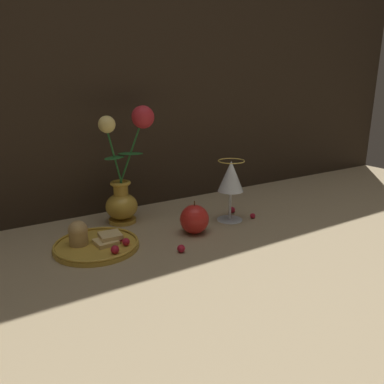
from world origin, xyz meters
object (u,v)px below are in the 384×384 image
(vase, at_px, (125,179))
(wine_glass, at_px, (231,179))
(apple_beside_vase, at_px, (194,219))
(plate_with_pastries, at_px, (94,242))

(vase, height_order, wine_glass, vase)
(vase, bearing_deg, apple_beside_vase, -56.22)
(plate_with_pastries, bearing_deg, vase, 43.45)
(vase, relative_size, apple_beside_vase, 3.64)
(vase, xyz_separation_m, wine_glass, (0.26, -0.15, -0.00))
(plate_with_pastries, bearing_deg, wine_glass, -2.58)
(wine_glass, xyz_separation_m, apple_beside_vase, (-0.14, -0.03, -0.09))
(vase, bearing_deg, plate_with_pastries, -136.55)
(vase, xyz_separation_m, apple_beside_vase, (0.12, -0.18, -0.09))
(vase, xyz_separation_m, plate_with_pastries, (-0.14, -0.13, -0.11))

